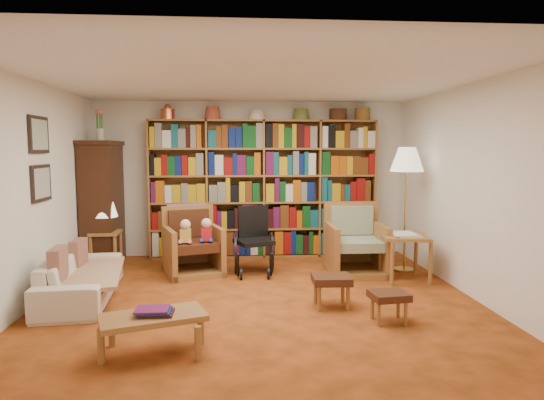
{
  "coord_description": "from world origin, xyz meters",
  "views": [
    {
      "loc": [
        -0.27,
        -5.43,
        1.74
      ],
      "look_at": [
        0.2,
        0.6,
        1.1
      ],
      "focal_mm": 32.0,
      "sensor_mm": 36.0,
      "label": 1
    }
  ],
  "objects": [
    {
      "name": "footstool_b",
      "position": [
        1.27,
        -0.8,
        0.25
      ],
      "size": [
        0.4,
        0.35,
        0.31
      ],
      "color": "#472013",
      "rests_on": "floor"
    },
    {
      "name": "side_table_lamp",
      "position": [
        -2.15,
        1.71,
        0.41
      ],
      "size": [
        0.43,
        0.43,
        0.54
      ],
      "color": "#9E6431",
      "rests_on": "floor"
    },
    {
      "name": "bookshelf",
      "position": [
        0.2,
        2.33,
        1.17
      ],
      "size": [
        3.6,
        0.3,
        2.42
      ],
      "color": "#9E6431",
      "rests_on": "floor"
    },
    {
      "name": "cushion_left",
      "position": [
        -2.18,
        0.57,
        0.45
      ],
      "size": [
        0.13,
        0.36,
        0.36
      ],
      "primitive_type": "cube",
      "rotation": [
        0.0,
        0.0,
        -0.04
      ],
      "color": "maroon",
      "rests_on": "sofa"
    },
    {
      "name": "cushion_right",
      "position": [
        -2.18,
        -0.13,
        0.45
      ],
      "size": [
        0.16,
        0.41,
        0.4
      ],
      "primitive_type": "cube",
      "rotation": [
        0.0,
        0.0,
        0.09
      ],
      "color": "maroon",
      "rests_on": "sofa"
    },
    {
      "name": "wall_back",
      "position": [
        0.0,
        2.5,
        1.25
      ],
      "size": [
        5.0,
        0.0,
        5.0
      ],
      "primitive_type": "plane",
      "rotation": [
        1.57,
        0.0,
        0.0
      ],
      "color": "white",
      "rests_on": "floor"
    },
    {
      "name": "ceiling",
      "position": [
        0.0,
        0.0,
        2.5
      ],
      "size": [
        5.0,
        5.0,
        0.0
      ],
      "primitive_type": "plane",
      "rotation": [
        3.14,
        0.0,
        0.0
      ],
      "color": "white",
      "rests_on": "wall_back"
    },
    {
      "name": "wall_front",
      "position": [
        0.0,
        -2.5,
        1.25
      ],
      "size": [
        5.0,
        0.0,
        5.0
      ],
      "primitive_type": "plane",
      "rotation": [
        -1.57,
        0.0,
        0.0
      ],
      "color": "white",
      "rests_on": "floor"
    },
    {
      "name": "wheelchair",
      "position": [
        -0.01,
        1.28,
        0.43
      ],
      "size": [
        0.59,
        0.75,
        0.94
      ],
      "color": "black",
      "rests_on": "floor"
    },
    {
      "name": "armchair_sage",
      "position": [
        1.42,
        1.2,
        0.37
      ],
      "size": [
        0.78,
        0.82,
        0.98
      ],
      "color": "#9E6431",
      "rests_on": "floor"
    },
    {
      "name": "floor_lamp",
      "position": [
        2.15,
        1.22,
        1.52
      ],
      "size": [
        0.47,
        0.47,
        1.77
      ],
      "color": "gold",
      "rests_on": "floor"
    },
    {
      "name": "sofa",
      "position": [
        -2.05,
        0.22,
        0.26
      ],
      "size": [
        1.8,
        0.83,
        0.51
      ],
      "primitive_type": "imported",
      "rotation": [
        0.0,
        0.0,
        1.66
      ],
      "color": "beige",
      "rests_on": "floor"
    },
    {
      "name": "coffee_table",
      "position": [
        -0.97,
        -1.38,
        0.3
      ],
      "size": [
        0.96,
        0.69,
        0.4
      ],
      "color": "#9E6431",
      "rests_on": "floor"
    },
    {
      "name": "sofa_throw",
      "position": [
        -2.0,
        0.22,
        0.3
      ],
      "size": [
        1.03,
        1.59,
        0.04
      ],
      "primitive_type": "cube",
      "rotation": [
        0.0,
        0.0,
        0.17
      ],
      "color": "beige",
      "rests_on": "sofa"
    },
    {
      "name": "table_lamp",
      "position": [
        -2.15,
        1.71,
        0.88
      ],
      "size": [
        0.37,
        0.37,
        0.5
      ],
      "color": "gold",
      "rests_on": "side_table_lamp"
    },
    {
      "name": "framed_pictures",
      "position": [
        -2.48,
        0.3,
        1.62
      ],
      "size": [
        0.03,
        0.52,
        0.97
      ],
      "color": "black",
      "rests_on": "wall_left"
    },
    {
      "name": "wall_left",
      "position": [
        -2.5,
        0.0,
        1.25
      ],
      "size": [
        0.0,
        5.0,
        5.0
      ],
      "primitive_type": "plane",
      "rotation": [
        1.57,
        0.0,
        1.57
      ],
      "color": "white",
      "rests_on": "floor"
    },
    {
      "name": "wall_right",
      "position": [
        2.5,
        0.0,
        1.25
      ],
      "size": [
        0.0,
        5.0,
        5.0
      ],
      "primitive_type": "plane",
      "rotation": [
        1.57,
        0.0,
        -1.57
      ],
      "color": "white",
      "rests_on": "floor"
    },
    {
      "name": "footstool_a",
      "position": [
        0.79,
        -0.3,
        0.29
      ],
      "size": [
        0.43,
        0.37,
        0.35
      ],
      "color": "#472013",
      "rests_on": "floor"
    },
    {
      "name": "armchair_leather",
      "position": [
        -0.85,
        1.36,
        0.39
      ],
      "size": [
        0.97,
        0.98,
        0.95
      ],
      "color": "#9E6431",
      "rests_on": "floor"
    },
    {
      "name": "curio_cabinet",
      "position": [
        -2.25,
        2.0,
        0.95
      ],
      "size": [
        0.5,
        0.95,
        2.4
      ],
      "color": "#341A0E",
      "rests_on": "floor"
    },
    {
      "name": "side_table_papers",
      "position": [
        1.97,
        0.71,
        0.52
      ],
      "size": [
        0.65,
        0.65,
        0.64
      ],
      "color": "#9E6431",
      "rests_on": "floor"
    },
    {
      "name": "floor",
      "position": [
        0.0,
        0.0,
        0.0
      ],
      "size": [
        5.0,
        5.0,
        0.0
      ],
      "primitive_type": "plane",
      "color": "#B54C1B",
      "rests_on": "ground"
    }
  ]
}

